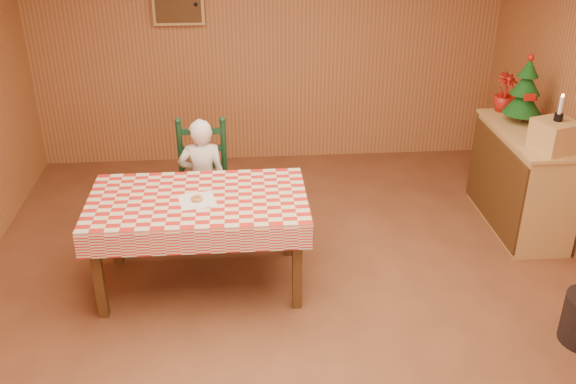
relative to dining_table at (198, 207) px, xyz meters
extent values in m
plane|color=brown|center=(0.66, -0.52, -0.69)|extent=(6.00, 6.00, 0.00)
cube|color=#A9693D|center=(0.66, 2.48, 0.61)|extent=(5.00, 0.10, 2.60)
cube|color=tan|center=(-0.24, 2.42, 1.06)|extent=(0.52, 0.08, 0.42)
cube|color=#4E2F15|center=(-0.24, 2.38, 1.06)|extent=(0.46, 0.02, 0.36)
sphere|color=black|center=(-0.06, 2.36, 1.06)|extent=(0.04, 0.04, 0.04)
cube|color=#4E2F15|center=(0.00, 0.00, 0.03)|extent=(1.60, 0.90, 0.06)
cube|color=#4E2F15|center=(-0.72, -0.37, -0.34)|extent=(0.07, 0.07, 0.69)
cube|color=#4E2F15|center=(0.72, -0.37, -0.34)|extent=(0.07, 0.07, 0.69)
cube|color=#4E2F15|center=(-0.72, 0.37, -0.34)|extent=(0.07, 0.07, 0.69)
cube|color=#4E2F15|center=(0.72, 0.37, -0.34)|extent=(0.07, 0.07, 0.69)
cube|color=red|center=(0.00, 0.00, 0.07)|extent=(1.64, 0.94, 0.02)
cube|color=red|center=(0.00, -0.47, -0.03)|extent=(1.64, 0.02, 0.18)
cube|color=red|center=(0.00, 0.47, -0.03)|extent=(1.64, 0.02, 0.18)
cube|color=#2E5929|center=(-0.82, 0.00, -0.03)|extent=(0.02, 0.94, 0.18)
cube|color=#2E5929|center=(0.82, 0.00, -0.03)|extent=(0.02, 0.94, 0.18)
cube|color=black|center=(0.00, 0.73, -0.26)|extent=(0.44, 0.40, 0.04)
cylinder|color=black|center=(-0.19, 0.56, -0.48)|extent=(0.04, 0.04, 0.41)
cylinder|color=black|center=(0.19, 0.56, -0.48)|extent=(0.04, 0.04, 0.41)
cylinder|color=black|center=(-0.19, 0.90, -0.48)|extent=(0.04, 0.04, 0.41)
cylinder|color=black|center=(0.19, 0.90, -0.48)|extent=(0.04, 0.04, 0.41)
cylinder|color=black|center=(-0.19, 0.90, 0.06)|extent=(0.05, 0.05, 0.60)
sphere|color=black|center=(-0.19, 0.90, 0.36)|extent=(0.06, 0.06, 0.06)
cylinder|color=black|center=(0.19, 0.90, 0.06)|extent=(0.05, 0.05, 0.60)
sphere|color=black|center=(0.19, 0.90, 0.36)|extent=(0.06, 0.06, 0.06)
cube|color=black|center=(0.00, 0.90, -0.06)|extent=(0.38, 0.03, 0.05)
cube|color=black|center=(0.00, 0.90, 0.10)|extent=(0.38, 0.03, 0.05)
cube|color=black|center=(0.00, 0.90, 0.26)|extent=(0.38, 0.03, 0.05)
imported|color=silver|center=(0.00, 0.73, -0.13)|extent=(0.41, 0.27, 1.12)
cube|color=white|center=(0.00, -0.05, 0.08)|extent=(0.31, 0.31, 0.00)
torus|color=#C88E47|center=(0.00, -0.05, 0.10)|extent=(0.11, 0.11, 0.03)
cube|color=tan|center=(2.87, 0.71, -0.24)|extent=(0.50, 1.20, 0.90)
cube|color=tan|center=(2.87, 0.71, 0.23)|extent=(0.54, 1.24, 0.03)
cube|color=#4E2F15|center=(2.61, 0.71, -0.24)|extent=(0.02, 1.20, 0.80)
cube|color=tan|center=(2.87, 0.31, 0.37)|extent=(0.38, 0.38, 0.25)
cylinder|color=#4E2F15|center=(2.87, 0.96, 0.28)|extent=(0.04, 0.04, 0.08)
cone|color=#0D3911|center=(2.87, 0.96, 0.44)|extent=(0.34, 0.34, 0.24)
cone|color=#0D3911|center=(2.87, 0.96, 0.60)|extent=(0.26, 0.26, 0.20)
cone|color=#0D3911|center=(2.87, 0.96, 0.74)|extent=(0.18, 0.18, 0.16)
sphere|color=#A2170E|center=(2.87, 0.96, 0.83)|extent=(0.06, 0.06, 0.06)
cube|color=#A2170E|center=(2.85, 0.81, 0.52)|extent=(0.10, 0.02, 0.06)
sphere|color=#A2170E|center=(2.95, 0.90, 0.47)|extent=(0.04, 0.04, 0.04)
sphere|color=#A2170E|center=(2.80, 1.01, 0.54)|extent=(0.04, 0.04, 0.04)
sphere|color=#A2170E|center=(2.91, 1.05, 0.64)|extent=(0.04, 0.04, 0.04)
imported|color=#A2170E|center=(2.82, 1.26, 0.42)|extent=(0.26, 0.26, 0.36)
cylinder|color=black|center=(2.87, 0.31, 0.52)|extent=(0.07, 0.07, 0.06)
cylinder|color=white|center=(2.87, 0.31, 0.62)|extent=(0.03, 0.03, 0.14)
sphere|color=orange|center=(2.87, 0.31, 0.70)|extent=(0.02, 0.02, 0.02)
camera|label=1|loc=(0.34, -4.32, 2.29)|focal=40.00mm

